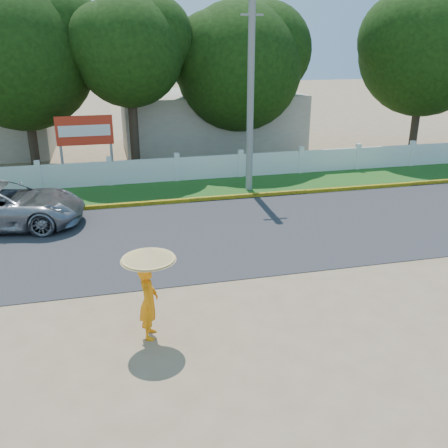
% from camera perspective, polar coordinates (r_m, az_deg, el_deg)
% --- Properties ---
extents(ground, '(120.00, 120.00, 0.00)m').
position_cam_1_polar(ground, '(12.90, 2.09, -8.51)').
color(ground, '#9E8460').
rests_on(ground, ground).
extents(road, '(60.00, 7.00, 0.02)m').
position_cam_1_polar(road, '(16.85, -1.98, -1.15)').
color(road, '#38383A').
rests_on(road, ground).
extents(grass_verge, '(60.00, 3.50, 0.03)m').
position_cam_1_polar(grass_verge, '(21.73, -4.77, 3.93)').
color(grass_verge, '#2D601E').
rests_on(grass_verge, ground).
extents(curb, '(40.00, 0.18, 0.16)m').
position_cam_1_polar(curb, '(20.11, -4.01, 2.73)').
color(curb, yellow).
rests_on(curb, ground).
extents(fence, '(40.00, 0.10, 1.10)m').
position_cam_1_polar(fence, '(22.97, -5.37, 6.23)').
color(fence, silver).
rests_on(fence, ground).
extents(building_near, '(10.00, 6.00, 3.20)m').
position_cam_1_polar(building_near, '(29.83, -1.57, 11.76)').
color(building_near, '#B7AD99').
rests_on(building_near, ground).
extents(utility_pole, '(0.28, 0.28, 7.83)m').
position_cam_1_polar(utility_pole, '(20.95, 3.05, 14.24)').
color(utility_pole, gray).
rests_on(utility_pole, ground).
extents(vehicle, '(5.85, 3.31, 1.54)m').
position_cam_1_polar(vehicle, '(18.93, -24.05, 1.95)').
color(vehicle, gray).
rests_on(vehicle, ground).
extents(monk_with_parasol, '(1.18, 1.18, 2.15)m').
position_cam_1_polar(monk_with_parasol, '(10.88, -8.64, -6.30)').
color(monk_with_parasol, orange).
rests_on(monk_with_parasol, ground).
extents(billboard, '(2.50, 0.13, 2.95)m').
position_cam_1_polar(billboard, '(23.51, -15.62, 9.87)').
color(billboard, gray).
rests_on(billboard, ground).
extents(tree_row, '(35.20, 7.67, 9.04)m').
position_cam_1_polar(tree_row, '(26.05, -2.46, 18.20)').
color(tree_row, '#473828').
rests_on(tree_row, ground).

